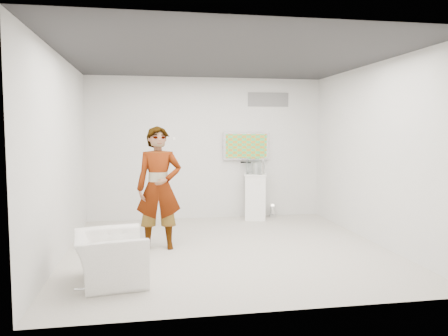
{
  "coord_description": "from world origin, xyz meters",
  "views": [
    {
      "loc": [
        -1.22,
        -6.74,
        1.88
      ],
      "look_at": [
        0.05,
        0.6,
        1.24
      ],
      "focal_mm": 35.0,
      "sensor_mm": 36.0,
      "label": 1
    }
  ],
  "objects_px": {
    "armchair": "(110,258)",
    "pedestal": "(255,197)",
    "tv": "(246,146)",
    "floor_uplight": "(273,211)",
    "person": "(159,188)"
  },
  "relations": [
    {
      "from": "person",
      "to": "floor_uplight",
      "type": "bearing_deg",
      "value": 41.99
    },
    {
      "from": "person",
      "to": "armchair",
      "type": "bearing_deg",
      "value": -111.93
    },
    {
      "from": "armchair",
      "to": "floor_uplight",
      "type": "relative_size",
      "value": 3.57
    },
    {
      "from": "tv",
      "to": "person",
      "type": "distance_m",
      "value": 3.02
    },
    {
      "from": "tv",
      "to": "person",
      "type": "bearing_deg",
      "value": -130.31
    },
    {
      "from": "person",
      "to": "floor_uplight",
      "type": "relative_size",
      "value": 7.24
    },
    {
      "from": "tv",
      "to": "person",
      "type": "height_order",
      "value": "person"
    },
    {
      "from": "tv",
      "to": "floor_uplight",
      "type": "relative_size",
      "value": 3.72
    },
    {
      "from": "person",
      "to": "pedestal",
      "type": "xyz_separation_m",
      "value": [
        2.06,
        1.98,
        -0.49
      ]
    },
    {
      "from": "armchair",
      "to": "pedestal",
      "type": "xyz_separation_m",
      "value": [
        2.7,
        3.47,
        0.17
      ]
    },
    {
      "from": "tv",
      "to": "pedestal",
      "type": "bearing_deg",
      "value": -63.22
    },
    {
      "from": "armchair",
      "to": "pedestal",
      "type": "bearing_deg",
      "value": -46.78
    },
    {
      "from": "tv",
      "to": "floor_uplight",
      "type": "height_order",
      "value": "tv"
    },
    {
      "from": "floor_uplight",
      "to": "tv",
      "type": "bearing_deg",
      "value": 169.94
    },
    {
      "from": "tv",
      "to": "floor_uplight",
      "type": "xyz_separation_m",
      "value": [
        0.58,
        -0.1,
        -1.42
      ]
    }
  ]
}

